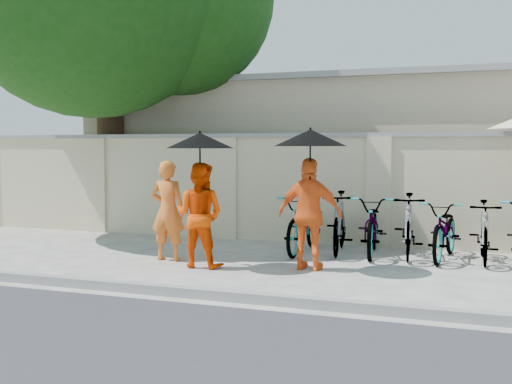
% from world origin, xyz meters
% --- Properties ---
extents(ground, '(80.00, 80.00, 0.00)m').
position_xyz_m(ground, '(0.00, 0.00, 0.00)').
color(ground, beige).
extents(kerb, '(40.00, 0.16, 0.12)m').
position_xyz_m(kerb, '(0.00, -1.70, 0.06)').
color(kerb, gray).
rests_on(kerb, ground).
extents(compound_wall, '(20.00, 0.30, 2.00)m').
position_xyz_m(compound_wall, '(1.00, 3.20, 1.00)').
color(compound_wall, beige).
rests_on(compound_wall, ground).
extents(building_behind, '(14.00, 6.00, 3.20)m').
position_xyz_m(building_behind, '(2.00, 7.00, 1.60)').
color(building_behind, '#C4B091').
rests_on(building_behind, ground).
extents(monk_left, '(0.60, 0.40, 1.60)m').
position_xyz_m(monk_left, '(-0.93, 0.48, 0.80)').
color(monk_left, orange).
rests_on(monk_left, ground).
extents(monk_center, '(0.78, 0.61, 1.58)m').
position_xyz_m(monk_center, '(-0.21, 0.13, 0.79)').
color(monk_center, '#F54403').
rests_on(monk_center, ground).
extents(parasol_center, '(1.01, 1.01, 1.13)m').
position_xyz_m(parasol_center, '(-0.16, 0.05, 1.91)').
color(parasol_center, black).
rests_on(parasol_center, ground).
extents(monk_right, '(0.99, 0.44, 1.66)m').
position_xyz_m(monk_right, '(1.42, 0.47, 0.83)').
color(monk_right, orange).
rests_on(monk_right, ground).
extents(parasol_right, '(1.06, 1.06, 1.13)m').
position_xyz_m(parasol_right, '(1.44, 0.39, 1.95)').
color(parasol_right, black).
rests_on(parasol_right, ground).
extents(bike_0, '(0.70, 1.91, 1.00)m').
position_xyz_m(bike_0, '(0.91, 1.96, 0.50)').
color(bike_0, '#9C9C9C').
rests_on(bike_0, ground).
extents(bike_1, '(0.73, 1.82, 1.06)m').
position_xyz_m(bike_1, '(1.49, 2.10, 0.53)').
color(bike_1, '#9C9C9C').
rests_on(bike_1, ground).
extents(bike_2, '(0.91, 1.99, 1.01)m').
position_xyz_m(bike_2, '(2.07, 2.09, 0.51)').
color(bike_2, '#9C9C9C').
rests_on(bike_2, ground).
extents(bike_3, '(0.68, 1.80, 1.06)m').
position_xyz_m(bike_3, '(2.66, 2.07, 0.53)').
color(bike_3, '#9C9C9C').
rests_on(bike_3, ground).
extents(bike_4, '(0.80, 1.88, 0.96)m').
position_xyz_m(bike_4, '(3.24, 2.06, 0.48)').
color(bike_4, '#9C9C9C').
rests_on(bike_4, ground).
extents(bike_5, '(0.55, 1.65, 0.98)m').
position_xyz_m(bike_5, '(3.82, 2.02, 0.49)').
color(bike_5, '#9C9C9C').
rests_on(bike_5, ground).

